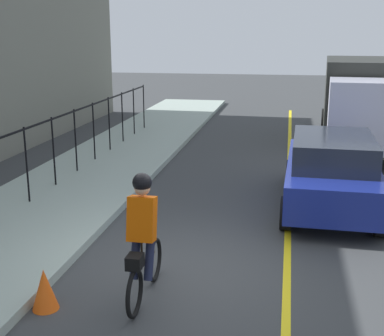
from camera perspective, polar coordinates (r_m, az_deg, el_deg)
The scene contains 6 objects.
ground_plane at distance 8.44m, azimuth -0.84°, elevation -10.87°, with size 80.00×80.00×0.00m, color #36383A.
lane_line_centre at distance 8.31m, azimuth 10.27°, elevation -11.54°, with size 36.00×0.12×0.01m, color yellow.
cyclist_lead at distance 7.20m, azimuth -5.36°, elevation -7.65°, with size 1.71×0.36×1.83m.
patrol_sedan at distance 11.31m, azimuth 14.89°, elevation -0.28°, with size 4.45×2.02×1.58m.
box_truck_background at distance 17.72m, azimuth 18.15°, elevation 7.09°, with size 6.84×2.85×2.78m.
traffic_cone_near at distance 7.47m, azimuth -15.72°, elevation -12.57°, with size 0.36×0.36×0.58m, color #F75913.
Camera 1 is at (-7.48, -1.50, 3.62)m, focal length 49.10 mm.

